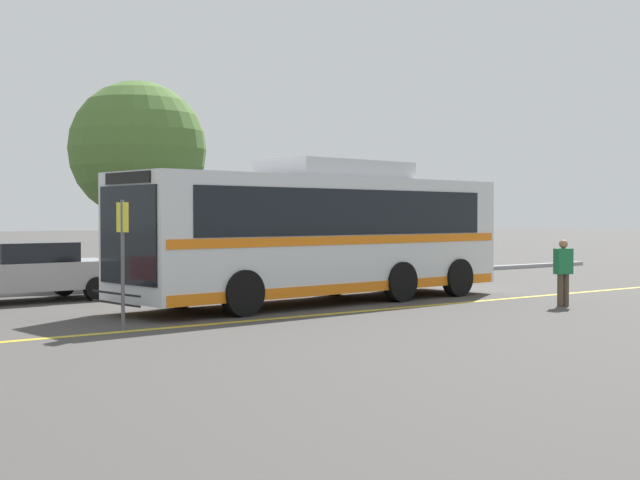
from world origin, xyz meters
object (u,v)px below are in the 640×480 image
object	(u,v)px
transit_bus	(320,231)
parked_car_3	(408,258)
bus_stop_sign	(123,248)
pedestrian_0	(563,269)
tree_0	(137,150)
parked_car_2	(233,267)
parked_car_1	(25,272)

from	to	relation	value
transit_bus	parked_car_3	xyz separation A→B (m)	(7.37, 4.63, -1.05)
bus_stop_sign	transit_bus	bearing A→B (deg)	-77.19
pedestrian_0	tree_0	bearing A→B (deg)	119.00
parked_car_2	tree_0	bearing A→B (deg)	-179.31
parked_car_2	bus_stop_sign	distance (m)	9.57
pedestrian_0	bus_stop_sign	world-z (taller)	bus_stop_sign
transit_bus	parked_car_3	world-z (taller)	transit_bus
parked_car_1	tree_0	xyz separation A→B (m)	(5.91, 5.71, 3.65)
tree_0	parked_car_3	bearing A→B (deg)	-38.87
parked_car_1	bus_stop_sign	size ratio (longest dim) A/B	2.01
transit_bus	tree_0	world-z (taller)	tree_0
bus_stop_sign	parked_car_1	bearing A→B (deg)	-8.53
transit_bus	parked_car_2	distance (m)	5.00
parked_car_1	parked_car_2	distance (m)	6.24
parked_car_2	parked_car_3	xyz separation A→B (m)	(6.85, -0.21, 0.06)
pedestrian_0	bus_stop_sign	xyz separation A→B (m)	(-10.13, 2.37, 0.65)
transit_bus	parked_car_2	bearing A→B (deg)	-10.56
parked_car_3	tree_0	bearing A→B (deg)	51.11
pedestrian_0	bus_stop_sign	distance (m)	10.43
parked_car_1	parked_car_2	xyz separation A→B (m)	(6.24, 0.14, -0.10)
parked_car_3	bus_stop_sign	world-z (taller)	bus_stop_sign
parked_car_3	transit_bus	bearing A→B (deg)	122.12
parked_car_3	tree_0	size ratio (longest dim) A/B	0.72
parked_car_3	pedestrian_0	size ratio (longest dim) A/B	3.07
pedestrian_0	transit_bus	bearing A→B (deg)	147.32
pedestrian_0	tree_0	world-z (taller)	tree_0
bus_stop_sign	pedestrian_0	bearing A→B (deg)	-107.57
parked_car_3	pedestrian_0	world-z (taller)	pedestrian_0
parked_car_1	pedestrian_0	size ratio (longest dim) A/B	3.10
parked_car_2	pedestrian_0	bearing A→B (deg)	17.91
pedestrian_0	bus_stop_sign	bearing A→B (deg)	-178.45
parked_car_1	parked_car_3	distance (m)	13.08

